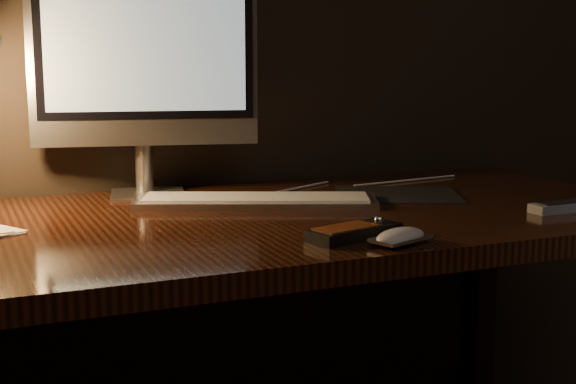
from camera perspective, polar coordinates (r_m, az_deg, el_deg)
name	(u,v)px	position (r m, az deg, el deg)	size (l,w,h in m)	color
desk	(256,270)	(1.63, -2.28, -5.53)	(1.60, 0.75, 0.75)	#3A1A0D
monitor	(144,57)	(1.73, -10.19, 9.40)	(0.47, 0.17, 0.50)	silver
keyboard	(256,200)	(1.63, -2.29, -0.60)	(0.49, 0.14, 0.02)	silver
mousepad	(398,195)	(1.75, 7.80, -0.19)	(0.26, 0.21, 0.00)	black
mouse	(400,239)	(1.30, 8.00, -3.34)	(0.10, 0.05, 0.02)	white
media_remote	(354,232)	(1.33, 4.74, -2.82)	(0.18, 0.11, 0.03)	black
tv_remote	(570,206)	(1.66, 19.40, -0.93)	(0.17, 0.04, 0.02)	gray
cable	(349,186)	(1.84, 4.39, 0.39)	(0.01, 0.01, 0.63)	white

